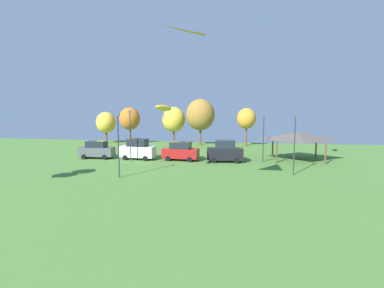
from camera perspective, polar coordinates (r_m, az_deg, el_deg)
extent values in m
pyramid|color=orange|center=(19.83, 2.65, 17.07)|extent=(3.60, 3.85, 0.61)
ellipsoid|color=yellow|center=(29.59, -5.43, 6.84)|extent=(1.47, 2.73, 0.80)
cube|color=red|center=(29.59, -5.43, 7.16)|extent=(0.11, 0.13, 0.75)
cylinder|color=red|center=(29.60, -5.41, 5.23)|extent=(0.10, 0.15, 0.66)
cube|color=#4C5156|center=(41.12, -17.68, -1.38)|extent=(4.54, 1.92, 1.16)
cube|color=#1E232D|center=(40.99, -17.73, -0.01)|extent=(2.53, 1.69, 0.81)
cylinder|color=black|center=(39.88, -16.33, -2.43)|extent=(0.65, 0.25, 0.64)
cylinder|color=black|center=(41.45, -15.42, -2.05)|extent=(0.65, 0.25, 0.64)
cylinder|color=black|center=(41.03, -19.90, -2.31)|extent=(0.65, 0.25, 0.64)
cylinder|color=black|center=(42.55, -18.89, -1.94)|extent=(0.65, 0.25, 0.64)
cube|color=silver|center=(39.00, -10.29, -1.43)|extent=(4.54, 2.05, 1.39)
cube|color=#1E232D|center=(38.85, -10.33, 0.30)|extent=(2.55, 1.76, 0.97)
cylinder|color=black|center=(37.80, -8.89, -2.73)|extent=(0.66, 0.27, 0.64)
cylinder|color=black|center=(39.36, -7.94, -2.33)|extent=(0.66, 0.27, 0.64)
cylinder|color=black|center=(38.93, -12.62, -2.54)|extent=(0.66, 0.27, 0.64)
cylinder|color=black|center=(40.44, -11.56, -2.16)|extent=(0.66, 0.27, 0.64)
cube|color=maroon|center=(37.73, -2.18, -1.76)|extent=(4.63, 2.23, 1.19)
cube|color=#1E232D|center=(37.59, -2.19, -0.23)|extent=(2.61, 1.92, 0.83)
cylinder|color=black|center=(36.58, -0.48, -2.98)|extent=(0.66, 0.27, 0.64)
cylinder|color=black|center=(38.36, 0.21, -2.51)|extent=(0.66, 0.27, 0.64)
cylinder|color=black|center=(37.36, -4.63, -2.79)|extent=(0.66, 0.27, 0.64)
cylinder|color=black|center=(39.10, -3.76, -2.34)|extent=(0.66, 0.27, 0.64)
cube|color=black|center=(36.75, 6.29, -1.87)|extent=(4.48, 2.09, 1.39)
cube|color=#1E232D|center=(36.59, 6.32, -0.04)|extent=(2.52, 1.79, 0.97)
cylinder|color=black|center=(36.08, 8.47, -3.19)|extent=(0.66, 0.27, 0.64)
cylinder|color=black|center=(37.79, 8.28, -2.73)|extent=(0.66, 0.27, 0.64)
cylinder|color=black|center=(35.99, 4.17, -3.16)|extent=(0.66, 0.27, 0.64)
cylinder|color=black|center=(37.70, 4.18, -2.69)|extent=(0.66, 0.27, 0.64)
cylinder|color=brown|center=(37.44, 15.82, -1.49)|extent=(0.20, 0.20, 2.60)
cylinder|color=brown|center=(38.51, 24.09, -1.61)|extent=(0.20, 0.20, 2.60)
cylinder|color=brown|center=(41.86, 15.11, -0.59)|extent=(0.20, 0.20, 2.60)
cylinder|color=brown|center=(42.82, 22.55, -0.72)|extent=(0.20, 0.20, 2.60)
pyramid|color=#564C47|center=(39.86, 19.52, 1.48)|extent=(7.21, 5.81, 1.00)
cylinder|color=#2D2D33|center=(30.96, 18.91, -0.41)|extent=(0.12, 0.12, 5.73)
cube|color=#4C4C51|center=(30.74, 19.13, 5.11)|extent=(0.36, 0.20, 0.24)
cylinder|color=#2D2D33|center=(29.02, -13.83, -0.56)|extent=(0.12, 0.12, 5.88)
cube|color=#4C4C51|center=(28.79, -14.01, 5.49)|extent=(0.36, 0.20, 0.24)
cylinder|color=#2D2D33|center=(37.14, -11.66, 1.23)|extent=(0.12, 0.12, 6.03)
cube|color=#4C4C51|center=(36.97, -11.78, 6.06)|extent=(0.36, 0.20, 0.24)
cylinder|color=#2D2D33|center=(37.35, 13.43, 1.00)|extent=(0.12, 0.12, 5.75)
cube|color=#4C4C51|center=(37.16, 13.57, 5.59)|extent=(0.36, 0.20, 0.24)
cylinder|color=brown|center=(58.12, -16.00, 1.40)|extent=(0.36, 0.36, 2.51)
ellipsoid|color=gold|center=(57.94, -16.09, 3.95)|extent=(3.56, 3.56, 3.92)
cylinder|color=brown|center=(56.48, -11.69, 1.71)|extent=(0.36, 0.36, 3.18)
ellipsoid|color=#BC6623|center=(56.29, -11.77, 4.76)|extent=(3.78, 3.78, 4.15)
cylinder|color=brown|center=(55.66, -3.49, 1.60)|extent=(0.36, 0.36, 2.85)
ellipsoid|color=gold|center=(55.45, -3.51, 4.68)|extent=(4.19, 4.19, 4.61)
cylinder|color=brown|center=(53.51, 1.61, 1.71)|extent=(0.36, 0.36, 3.45)
ellipsoid|color=olive|center=(53.30, 1.62, 5.61)|extent=(5.08, 5.08, 5.59)
cylinder|color=brown|center=(52.66, 10.26, 1.57)|extent=(0.36, 0.36, 3.54)
ellipsoid|color=gold|center=(52.46, 10.33, 4.82)|extent=(3.24, 3.24, 3.57)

